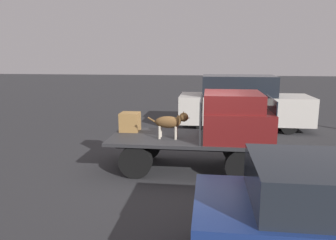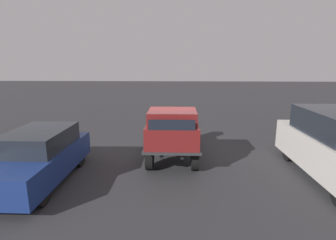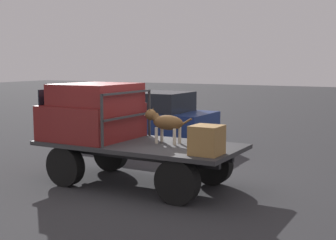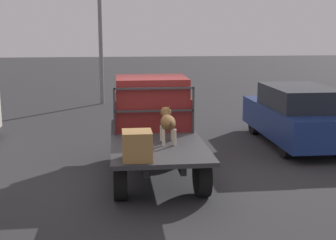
% 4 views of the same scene
% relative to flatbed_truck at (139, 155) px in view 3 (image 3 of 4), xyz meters
% --- Properties ---
extents(ground_plane, '(80.00, 80.00, 0.00)m').
position_rel_flatbed_truck_xyz_m(ground_plane, '(0.00, 0.00, -0.60)').
color(ground_plane, '#2D2D30').
extents(flatbed_truck, '(3.97, 1.81, 0.84)m').
position_rel_flatbed_truck_xyz_m(flatbed_truck, '(0.00, 0.00, 0.00)').
color(flatbed_truck, black).
rests_on(flatbed_truck, ground).
extents(truck_cab, '(1.60, 1.69, 1.13)m').
position_rel_flatbed_truck_xyz_m(truck_cab, '(1.10, 0.00, 0.77)').
color(truck_cab, maroon).
rests_on(truck_cab, flatbed_truck).
extents(truck_headboard, '(0.04, 1.69, 0.99)m').
position_rel_flatbed_truck_xyz_m(truck_headboard, '(0.27, 0.00, 0.88)').
color(truck_headboard, '#2D2D30').
rests_on(truck_headboard, flatbed_truck).
extents(dog, '(1.05, 0.29, 0.68)m').
position_rel_flatbed_truck_xyz_m(dog, '(-0.45, -0.20, 0.65)').
color(dog, beige).
rests_on(dog, flatbed_truck).
extents(cargo_crate, '(0.50, 0.50, 0.50)m').
position_rel_flatbed_truck_xyz_m(cargo_crate, '(-1.64, 0.45, 0.49)').
color(cargo_crate, olive).
rests_on(cargo_crate, flatbed_truck).
extents(parked_sedan, '(4.09, 1.70, 1.56)m').
position_rel_flatbed_truck_xyz_m(parked_sedan, '(2.27, -3.90, 0.18)').
color(parked_sedan, black).
rests_on(parked_sedan, ground).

